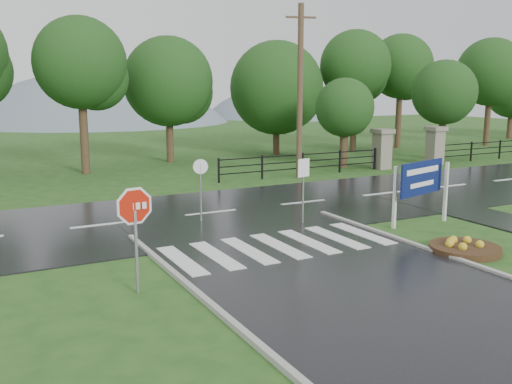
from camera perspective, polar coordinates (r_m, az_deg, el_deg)
ground at (r=12.80m, az=13.80°, el=-10.98°), size 120.00×120.00×0.00m
main_road at (r=20.98m, az=-4.53°, el=-2.18°), size 90.00×8.00×0.04m
walkway at (r=21.43m, az=23.87°, el=-2.81°), size 2.20×11.00×0.04m
crosswalk at (r=16.63m, az=2.32°, el=-5.38°), size 6.50×2.80×0.02m
pillar_west at (r=32.71m, az=12.50°, el=4.32°), size 1.00×1.00×2.24m
pillar_east at (r=35.42m, az=17.47°, el=4.55°), size 1.00×1.00×2.24m
fence_west at (r=29.67m, az=4.67°, el=3.02°), size 9.58×0.08×1.20m
hills at (r=77.39m, az=-18.26°, el=-5.00°), size 102.00×48.00×48.00m
treeline at (r=34.35m, az=-12.26°, el=2.64°), size 83.20×5.20×10.00m
stop_sign at (r=12.89m, az=-12.02°, el=-2.29°), size 1.15×0.21×2.60m
estate_billboard at (r=19.82m, az=16.24°, el=1.05°), size 2.40×0.73×2.16m
flower_bed at (r=17.18m, az=20.16°, el=-5.22°), size 1.96×1.96×0.39m
reg_sign_small at (r=19.08m, az=4.76°, el=1.36°), size 0.49×0.11×2.24m
reg_sign_round at (r=19.46m, az=-5.56°, el=0.96°), size 0.50×0.15×2.19m
utility_pole_east at (r=28.71m, az=4.42°, el=10.00°), size 1.49×0.49×8.53m
entrance_tree_left at (r=32.77m, az=8.86°, el=8.32°), size 3.32×3.32×5.06m
entrance_tree_right at (r=37.75m, az=18.31°, el=9.40°), size 4.00×4.00×6.20m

